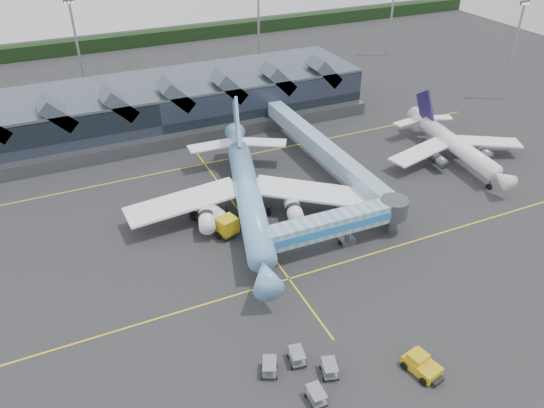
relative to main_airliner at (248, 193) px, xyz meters
name	(u,v)px	position (x,y,z in m)	size (l,w,h in m)	color
ground	(265,246)	(-0.90, -8.63, -4.18)	(260.00, 260.00, 0.00)	#272729
taxi_stripes	(240,212)	(-0.90, 1.37, -4.17)	(120.00, 60.00, 0.01)	yellow
tree_line_far	(119,42)	(-0.90, 101.37, -2.18)	(260.00, 4.00, 4.00)	black
terminal	(150,107)	(-5.96, 38.72, 0.70)	(90.00, 22.25, 12.52)	black
light_masts	(239,37)	(20.10, 54.17, 8.31)	(132.40, 42.56, 22.45)	gray
main_airliner	(248,193)	(0.00, 0.00, 0.00)	(37.05, 43.51, 14.22)	#6DA8DD
regional_jet	(454,144)	(42.10, 1.57, -0.90)	(27.50, 30.16, 10.35)	white
jet_bridge	(342,222)	(9.30, -12.90, -0.19)	(24.48, 4.22, 5.71)	#709DBA
fuel_truck	(211,213)	(-6.20, -0.12, -2.13)	(5.47, 10.89, 3.65)	black
pushback_tug	(421,365)	(5.55, -36.39, -3.29)	(3.55, 4.83, 1.98)	gold
baggage_carts	(303,371)	(-6.67, -31.85, -3.25)	(8.16, 7.94, 1.65)	gray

